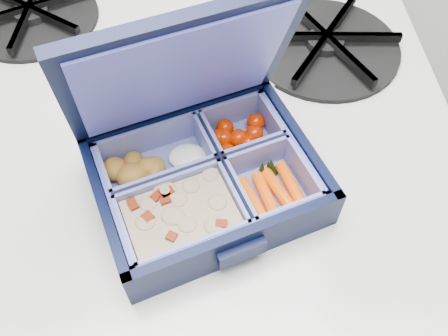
{
  "coord_description": "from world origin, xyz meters",
  "views": [
    {
      "loc": [
        0.72,
        1.27,
        1.37
      ],
      "look_at": [
        0.73,
        1.54,
        0.98
      ],
      "focal_mm": 38.0,
      "sensor_mm": 36.0,
      "label": 1
    }
  ],
  "objects_px": {
    "bento_box": "(206,180)",
    "stove": "(202,263)",
    "fork": "(230,107)",
    "burner_grate": "(325,40)"
  },
  "relations": [
    {
      "from": "bento_box",
      "to": "stove",
      "type": "bearing_deg",
      "value": 78.74
    },
    {
      "from": "stove",
      "to": "bento_box",
      "type": "bearing_deg",
      "value": -81.26
    },
    {
      "from": "fork",
      "to": "stove",
      "type": "bearing_deg",
      "value": -136.25
    },
    {
      "from": "stove",
      "to": "bento_box",
      "type": "xyz_separation_m",
      "value": [
        0.02,
        -0.13,
        0.5
      ]
    },
    {
      "from": "stove",
      "to": "fork",
      "type": "xyz_separation_m",
      "value": [
        0.05,
        -0.01,
        0.48
      ]
    },
    {
      "from": "burner_grate",
      "to": "fork",
      "type": "distance_m",
      "value": 0.16
    },
    {
      "from": "stove",
      "to": "burner_grate",
      "type": "relative_size",
      "value": 4.75
    },
    {
      "from": "stove",
      "to": "fork",
      "type": "height_order",
      "value": "fork"
    },
    {
      "from": "bento_box",
      "to": "fork",
      "type": "relative_size",
      "value": 1.19
    },
    {
      "from": "stove",
      "to": "fork",
      "type": "bearing_deg",
      "value": -12.5
    }
  ]
}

